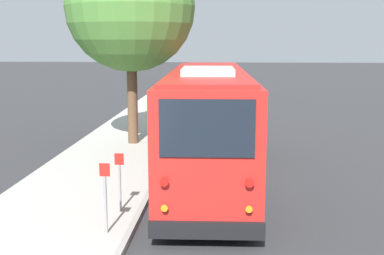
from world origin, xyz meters
TOP-DOWN VIEW (x-y plane):
  - ground_plane at (0.00, 0.00)m, footprint 160.00×160.00m
  - sidewalk_slab at (0.00, 3.98)m, footprint 80.00×3.88m
  - curb_strip at (0.00, 1.97)m, footprint 80.00×0.14m
  - shuttle_bus at (0.18, 0.45)m, footprint 10.77×2.91m
  - parked_sedan_silver at (11.01, 0.77)m, footprint 4.32×1.94m
  - parked_sedan_gray at (16.94, 0.76)m, footprint 4.33×1.92m
  - parked_sedan_tan at (22.92, 0.75)m, footprint 4.26×1.89m
  - sign_post_near at (-4.69, 2.44)m, footprint 0.06×0.22m
  - sign_post_far at (-3.31, 2.44)m, footprint 0.06×0.22m
  - fire_hydrant at (7.53, 2.31)m, footprint 0.22×0.22m

SIDE VIEW (x-z plane):
  - ground_plane at x=0.00m, z-range 0.00..0.00m
  - sidewalk_slab at x=0.00m, z-range 0.00..0.15m
  - curb_strip at x=0.00m, z-range 0.00..0.15m
  - fire_hydrant at x=7.53m, z-range 0.15..0.96m
  - parked_sedan_gray at x=16.94m, z-range -0.05..1.21m
  - parked_sedan_silver at x=11.01m, z-range -0.05..1.23m
  - parked_sedan_tan at x=22.92m, z-range -0.05..1.27m
  - sign_post_far at x=-3.31m, z-range 0.17..1.60m
  - sign_post_near at x=-4.69m, z-range 0.17..1.72m
  - shuttle_bus at x=0.18m, z-range 0.13..3.65m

